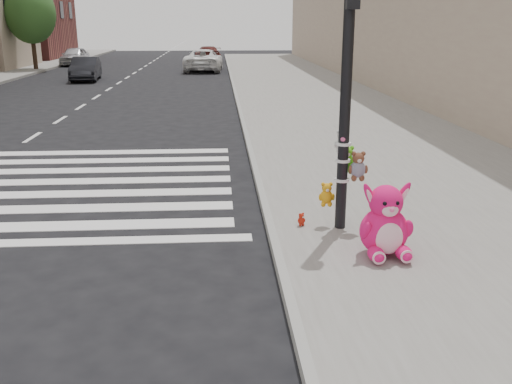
{
  "coord_description": "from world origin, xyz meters",
  "views": [
    {
      "loc": [
        0.77,
        -6.3,
        3.16
      ],
      "look_at": [
        1.31,
        1.72,
        0.75
      ],
      "focal_mm": 40.0,
      "sensor_mm": 36.0,
      "label": 1
    }
  ],
  "objects_px": {
    "signal_pole": "(346,123)",
    "red_teddy": "(301,219)",
    "car_dark_far": "(86,69)",
    "car_white_near": "(204,60)",
    "pink_bunny": "(385,226)"
  },
  "relations": [
    {
      "from": "signal_pole",
      "to": "red_teddy",
      "type": "relative_size",
      "value": 19.28
    },
    {
      "from": "signal_pole",
      "to": "car_white_near",
      "type": "height_order",
      "value": "signal_pole"
    },
    {
      "from": "signal_pole",
      "to": "red_teddy",
      "type": "height_order",
      "value": "signal_pole"
    },
    {
      "from": "red_teddy",
      "to": "car_white_near",
      "type": "height_order",
      "value": "car_white_near"
    },
    {
      "from": "signal_pole",
      "to": "car_dark_far",
      "type": "xyz_separation_m",
      "value": [
        -9.12,
        24.54,
        -1.1
      ]
    },
    {
      "from": "signal_pole",
      "to": "pink_bunny",
      "type": "distance_m",
      "value": 1.66
    },
    {
      "from": "car_dark_far",
      "to": "car_white_near",
      "type": "relative_size",
      "value": 0.76
    },
    {
      "from": "pink_bunny",
      "to": "red_teddy",
      "type": "distance_m",
      "value": 1.56
    },
    {
      "from": "car_white_near",
      "to": "pink_bunny",
      "type": "bearing_deg",
      "value": 98.1
    },
    {
      "from": "signal_pole",
      "to": "pink_bunny",
      "type": "relative_size",
      "value": 3.89
    },
    {
      "from": "red_teddy",
      "to": "car_white_near",
      "type": "relative_size",
      "value": 0.04
    },
    {
      "from": "car_dark_far",
      "to": "signal_pole",
      "type": "bearing_deg",
      "value": -74.84
    },
    {
      "from": "pink_bunny",
      "to": "car_white_near",
      "type": "height_order",
      "value": "car_white_near"
    },
    {
      "from": "car_white_near",
      "to": "signal_pole",
      "type": "bearing_deg",
      "value": 97.68
    },
    {
      "from": "signal_pole",
      "to": "car_dark_far",
      "type": "height_order",
      "value": "signal_pole"
    }
  ]
}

